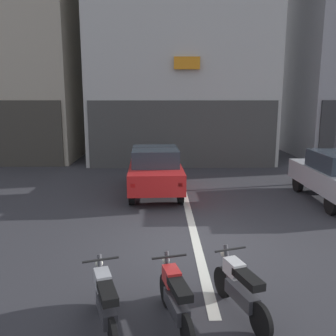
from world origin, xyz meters
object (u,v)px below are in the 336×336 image
(motorcycle_silver_row_leftmost, at_px, (105,301))
(motorcycle_red_row_left_mid, at_px, (175,297))
(motorcycle_white_row_centre, at_px, (240,288))
(car_red_crossing_near, at_px, (155,169))

(motorcycle_silver_row_leftmost, bearing_deg, motorcycle_red_row_left_mid, 4.38)
(motorcycle_white_row_centre, bearing_deg, car_red_crossing_near, 101.02)
(motorcycle_silver_row_leftmost, xyz_separation_m, motorcycle_white_row_centre, (2.04, 0.33, 0.00))
(motorcycle_silver_row_leftmost, height_order, motorcycle_red_row_left_mid, same)
(motorcycle_white_row_centre, bearing_deg, motorcycle_silver_row_leftmost, -170.73)
(car_red_crossing_near, xyz_separation_m, motorcycle_red_row_left_mid, (0.39, -7.49, -0.43))
(motorcycle_silver_row_leftmost, relative_size, motorcycle_red_row_left_mid, 0.99)
(car_red_crossing_near, height_order, motorcycle_silver_row_leftmost, car_red_crossing_near)
(motorcycle_silver_row_leftmost, relative_size, motorcycle_white_row_centre, 1.00)
(car_red_crossing_near, height_order, motorcycle_red_row_left_mid, car_red_crossing_near)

